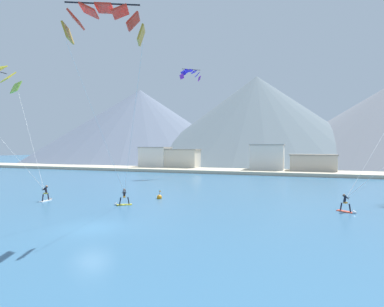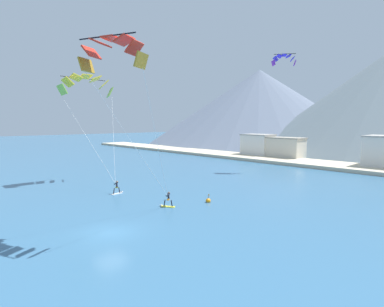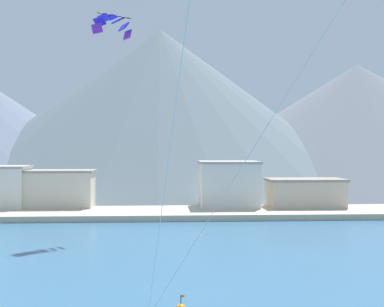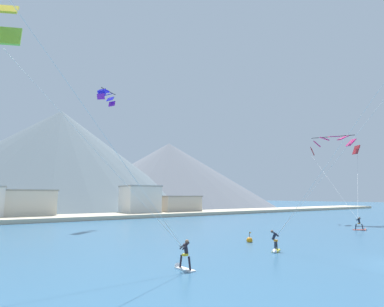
% 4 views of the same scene
% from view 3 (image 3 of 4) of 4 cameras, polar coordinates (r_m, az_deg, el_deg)
% --- Properties ---
extents(parafoil_kite_distant_high_outer, '(3.72, 3.72, 2.03)m').
position_cam_3_polar(parafoil_kite_distant_high_outer, '(53.48, -8.54, 13.55)').
color(parafoil_kite_distant_high_outer, purple).
extents(shoreline_strip, '(180.00, 10.00, 0.70)m').
position_cam_3_polar(shoreline_strip, '(64.09, -1.52, -6.36)').
color(shoreline_strip, beige).
rests_on(shoreline_strip, ground).
extents(shore_building_harbour_front, '(7.51, 7.14, 6.44)m').
position_cam_3_polar(shore_building_harbour_front, '(68.02, 3.91, -3.51)').
color(shore_building_harbour_front, silver).
rests_on(shore_building_harbour_front, ground).
extents(shore_building_quay_east, '(9.52, 5.03, 5.34)m').
position_cam_3_polar(shore_building_quay_east, '(69.31, -14.26, -3.91)').
color(shore_building_quay_east, beige).
rests_on(shore_building_quay_east, ground).
extents(shore_building_quay_west, '(9.57, 5.41, 4.25)m').
position_cam_3_polar(shore_building_quay_west, '(68.87, 11.99, -4.39)').
color(shore_building_quay_west, beige).
rests_on(shore_building_quay_west, ground).
extents(mountain_peak_central_summit, '(86.50, 86.50, 26.34)m').
position_cam_3_polar(mountain_peak_central_summit, '(123.22, 17.20, 2.98)').
color(mountain_peak_central_summit, slate).
rests_on(mountain_peak_central_summit, ground).
extents(mountain_peak_east_shoulder, '(89.64, 89.64, 33.29)m').
position_cam_3_polar(mountain_peak_east_shoulder, '(114.35, -3.45, 4.93)').
color(mountain_peak_east_shoulder, slate).
rests_on(mountain_peak_east_shoulder, ground).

